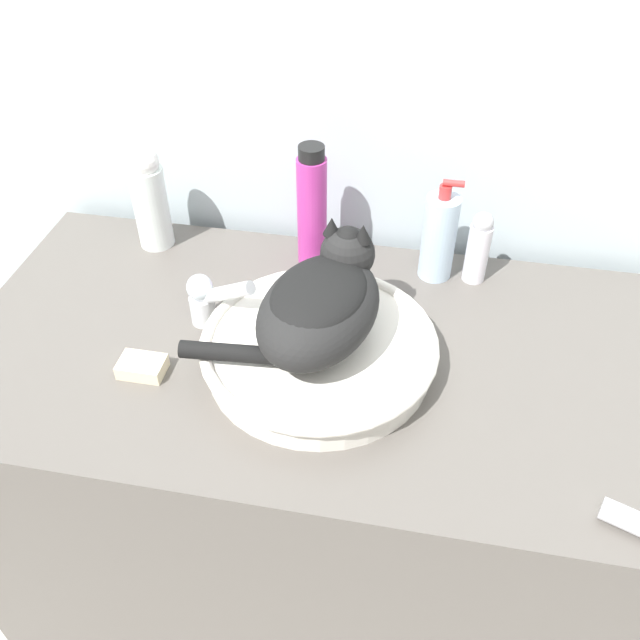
{
  "coord_description": "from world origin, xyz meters",
  "views": [
    {
      "loc": [
        0.15,
        -0.49,
        1.61
      ],
      "look_at": [
        0.0,
        0.27,
        0.93
      ],
      "focal_mm": 38.0,
      "sensor_mm": 36.0,
      "label": 1
    }
  ],
  "objects_px": {
    "shampoo_bottle_tall": "(312,208)",
    "soap_bar": "(142,367)",
    "deodorant_stick": "(478,247)",
    "faucet": "(207,297)",
    "lotion_bottle_white": "(149,197)",
    "soap_pump_bottle": "(439,237)",
    "cat": "(323,301)"
  },
  "relations": [
    {
      "from": "faucet",
      "to": "lotion_bottle_white",
      "type": "bearing_deg",
      "value": 146.42
    },
    {
      "from": "deodorant_stick",
      "to": "soap_bar",
      "type": "relative_size",
      "value": 1.97
    },
    {
      "from": "faucet",
      "to": "lotion_bottle_white",
      "type": "distance_m",
      "value": 0.29
    },
    {
      "from": "lotion_bottle_white",
      "to": "soap_bar",
      "type": "relative_size",
      "value": 2.9
    },
    {
      "from": "soap_pump_bottle",
      "to": "soap_bar",
      "type": "xyz_separation_m",
      "value": [
        -0.45,
        -0.35,
        -0.07
      ]
    },
    {
      "from": "shampoo_bottle_tall",
      "to": "soap_pump_bottle",
      "type": "bearing_deg",
      "value": 0.0
    },
    {
      "from": "deodorant_stick",
      "to": "soap_pump_bottle",
      "type": "bearing_deg",
      "value": 180.0
    },
    {
      "from": "deodorant_stick",
      "to": "cat",
      "type": "bearing_deg",
      "value": -131.82
    },
    {
      "from": "soap_pump_bottle",
      "to": "faucet",
      "type": "bearing_deg",
      "value": -150.16
    },
    {
      "from": "shampoo_bottle_tall",
      "to": "cat",
      "type": "bearing_deg",
      "value": -75.15
    },
    {
      "from": "soap_pump_bottle",
      "to": "shampoo_bottle_tall",
      "type": "height_order",
      "value": "shampoo_bottle_tall"
    },
    {
      "from": "cat",
      "to": "soap_pump_bottle",
      "type": "distance_m",
      "value": 0.32
    },
    {
      "from": "lotion_bottle_white",
      "to": "faucet",
      "type": "bearing_deg",
      "value": -50.04
    },
    {
      "from": "soap_pump_bottle",
      "to": "soap_bar",
      "type": "distance_m",
      "value": 0.57
    },
    {
      "from": "shampoo_bottle_tall",
      "to": "deodorant_stick",
      "type": "bearing_deg",
      "value": 0.0
    },
    {
      "from": "lotion_bottle_white",
      "to": "shampoo_bottle_tall",
      "type": "bearing_deg",
      "value": 0.0
    },
    {
      "from": "cat",
      "to": "soap_bar",
      "type": "xyz_separation_m",
      "value": [
        -0.28,
        -0.08,
        -0.11
      ]
    },
    {
      "from": "shampoo_bottle_tall",
      "to": "soap_bar",
      "type": "relative_size",
      "value": 3.31
    },
    {
      "from": "soap_pump_bottle",
      "to": "deodorant_stick",
      "type": "distance_m",
      "value": 0.07
    },
    {
      "from": "deodorant_stick",
      "to": "lotion_bottle_white",
      "type": "bearing_deg",
      "value": 180.0
    },
    {
      "from": "cat",
      "to": "faucet",
      "type": "xyz_separation_m",
      "value": [
        -0.21,
        0.05,
        -0.07
      ]
    },
    {
      "from": "shampoo_bottle_tall",
      "to": "soap_bar",
      "type": "distance_m",
      "value": 0.42
    },
    {
      "from": "faucet",
      "to": "soap_pump_bottle",
      "type": "bearing_deg",
      "value": 46.3
    },
    {
      "from": "faucet",
      "to": "shampoo_bottle_tall",
      "type": "distance_m",
      "value": 0.26
    },
    {
      "from": "cat",
      "to": "soap_bar",
      "type": "bearing_deg",
      "value": 119.31
    },
    {
      "from": "faucet",
      "to": "soap_bar",
      "type": "bearing_deg",
      "value": -101.59
    },
    {
      "from": "lotion_bottle_white",
      "to": "deodorant_stick",
      "type": "xyz_separation_m",
      "value": [
        0.63,
        0.0,
        -0.03
      ]
    },
    {
      "from": "shampoo_bottle_tall",
      "to": "soap_bar",
      "type": "bearing_deg",
      "value": -121.0
    },
    {
      "from": "faucet",
      "to": "shampoo_bottle_tall",
      "type": "relative_size",
      "value": 0.54
    },
    {
      "from": "faucet",
      "to": "soap_bar",
      "type": "distance_m",
      "value": 0.16
    },
    {
      "from": "shampoo_bottle_tall",
      "to": "lotion_bottle_white",
      "type": "bearing_deg",
      "value": 180.0
    },
    {
      "from": "cat",
      "to": "shampoo_bottle_tall",
      "type": "bearing_deg",
      "value": 27.75
    }
  ]
}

